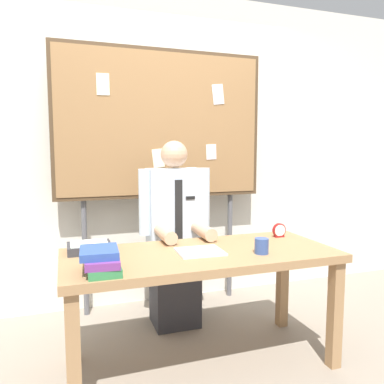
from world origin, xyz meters
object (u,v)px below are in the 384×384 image
coffee_mug (262,246)px  bulletin_board (162,127)px  book_stack (102,260)px  desk_clock (279,231)px  open_notebook (200,252)px  desk (201,266)px  paper_tray (89,247)px  person (175,241)px

coffee_mug → bulletin_board: bearing=106.4°
book_stack → desk_clock: bearing=16.9°
desk_clock → coffee_mug: (-0.34, -0.35, 0.00)m
book_stack → coffee_mug: (0.94, 0.04, -0.01)m
book_stack → desk_clock: size_ratio=2.83×
open_notebook → coffee_mug: 0.37m
desk → coffee_mug: size_ratio=17.79×
desk → book_stack: 0.67m
book_stack → coffee_mug: size_ratio=3.03×
desk_clock → paper_tray: 1.32m
open_notebook → desk_clock: (0.68, 0.21, 0.04)m
person → paper_tray: size_ratio=5.45×
desk → person: person is taller
coffee_mug → desk: bearing=154.0°
desk → coffee_mug: bearing=-26.0°
person → book_stack: bearing=-128.2°
paper_tray → desk_clock: bearing=-1.3°
person → book_stack: (-0.62, -0.78, 0.13)m
person → bulletin_board: (0.00, 0.37, 0.88)m
bulletin_board → coffee_mug: size_ratio=23.19×
book_stack → coffee_mug: bearing=2.6°
book_stack → desk_clock: 1.34m
desk_clock → person: bearing=149.3°
paper_tray → person: bearing=29.1°
desk → person: bearing=90.0°
book_stack → desk_clock: book_stack is taller
book_stack → open_notebook: 0.63m
desk → paper_tray: (-0.65, 0.22, 0.12)m
coffee_mug → paper_tray: size_ratio=0.36×
person → open_notebook: (-0.02, -0.60, 0.07)m
person → book_stack: person is taller
person → coffee_mug: bearing=-66.1°
desk → bulletin_board: size_ratio=0.77×
book_stack → coffee_mug: 0.95m
desk → person: size_ratio=1.17×
bulletin_board → person: bearing=-90.0°
desk_clock → coffee_mug: desk_clock is taller
book_stack → desk: bearing=18.2°
person → desk_clock: (0.66, -0.39, 0.11)m
coffee_mug → person: bearing=113.9°
desk → open_notebook: 0.10m
desk → desk_clock: 0.70m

